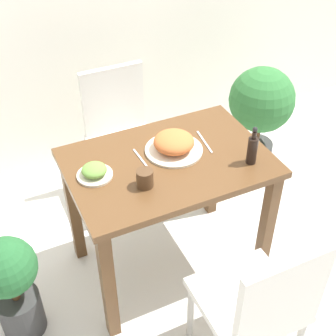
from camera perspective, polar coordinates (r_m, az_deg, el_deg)
ground_plane at (r=2.81m, az=0.00°, el=-11.42°), size 16.00×16.00×0.00m
dining_table at (r=2.36m, az=0.00°, el=-1.61°), size 0.98×0.67×0.76m
chair_near at (r=2.06m, az=11.11°, el=-15.93°), size 0.42×0.42×0.88m
chair_far at (r=2.96m, az=-5.74°, el=4.50°), size 0.42×0.42×0.88m
food_plate at (r=2.31m, az=0.72°, el=2.98°), size 0.29×0.29×0.10m
side_plate at (r=2.19m, az=-8.96°, el=-0.44°), size 0.17×0.17×0.06m
drink_cup at (r=2.10m, az=-2.84°, el=-1.28°), size 0.08×0.08×0.09m
sauce_bottle at (r=2.25m, az=10.25°, el=2.30°), size 0.05×0.05×0.20m
fork_utensil at (r=2.27m, az=-3.24°, el=1.02°), size 0.02×0.19×0.00m
spoon_utensil at (r=2.40m, az=4.47°, el=3.21°), size 0.03×0.20×0.00m
potted_plant_left at (r=2.38m, az=-18.52°, el=-13.22°), size 0.28×0.28×0.62m
potted_plant_right at (r=3.17m, az=11.20°, el=7.01°), size 0.43×0.43×0.81m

